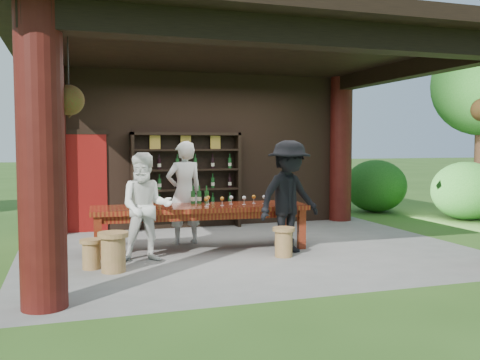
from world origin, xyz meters
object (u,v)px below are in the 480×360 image
object	(u,v)px
stool_near_right	(284,241)
guest_woman	(146,207)
wine_shelf	(186,180)
stool_far_left	(91,253)
host	(184,193)
guest_man	(289,197)
tasting_table	(201,212)
stool_near_left	(113,251)
napkin_basket	(145,203)

from	to	relation	value
stool_near_right	guest_woman	xyz separation A→B (m)	(-2.12, 0.35, 0.58)
wine_shelf	stool_far_left	xyz separation A→B (m)	(-2.07, -3.13, -0.79)
host	guest_man	bearing A→B (deg)	130.80
wine_shelf	tasting_table	bearing A→B (deg)	-96.27
stool_near_right	stool_far_left	bearing A→B (deg)	178.44
guest_woman	stool_near_left	bearing A→B (deg)	-125.95
stool_near_left	host	size ratio (longest dim) A/B	0.31
host	napkin_basket	size ratio (longest dim) A/B	7.04
tasting_table	guest_man	bearing A→B (deg)	-27.23
wine_shelf	napkin_basket	world-z (taller)	wine_shelf
host	tasting_table	bearing A→B (deg)	95.99
guest_woman	guest_man	world-z (taller)	guest_man
tasting_table	stool_near_right	bearing A→B (deg)	-40.80
guest_man	stool_far_left	bearing A→B (deg)	165.27
stool_far_left	guest_woman	xyz separation A→B (m)	(0.82, 0.27, 0.60)
wine_shelf	stool_far_left	distance (m)	3.83
host	wine_shelf	bearing A→B (deg)	-111.87
host	guest_woman	size ratio (longest dim) A/B	1.10
tasting_table	guest_woman	xyz separation A→B (m)	(-1.00, -0.61, 0.19)
stool_near_right	host	xyz separation A→B (m)	(-1.27, 1.56, 0.67)
tasting_table	stool_near_right	world-z (taller)	tasting_table
napkin_basket	stool_near_right	bearing A→B (deg)	-26.27
host	guest_woman	bearing A→B (deg)	46.63
guest_woman	stool_far_left	bearing A→B (deg)	-153.42
stool_near_left	guest_man	bearing A→B (deg)	9.54
host	napkin_basket	bearing A→B (deg)	27.22
guest_man	guest_woman	bearing A→B (deg)	159.87
wine_shelf	guest_woman	size ratio (longest dim) A/B	1.39
wine_shelf	host	distance (m)	1.70
tasting_table	stool_near_right	xyz separation A→B (m)	(1.11, -0.96, -0.39)
stool_near_left	guest_woman	world-z (taller)	guest_woman
stool_near_right	guest_woman	bearing A→B (deg)	170.56
host	guest_man	size ratio (longest dim) A/B	0.99
stool_near_left	guest_man	distance (m)	2.96
guest_man	napkin_basket	bearing A→B (deg)	143.70
stool_near_left	stool_near_right	bearing A→B (deg)	4.26
stool_near_right	guest_man	bearing A→B (deg)	53.84
wine_shelf	napkin_basket	xyz separation A→B (m)	(-1.17, -2.20, -0.20)
stool_far_left	guest_woman	size ratio (longest dim) A/B	0.26
wine_shelf	guest_man	world-z (taller)	wine_shelf
stool_near_right	guest_man	xyz separation A→B (m)	(0.21, 0.28, 0.67)
napkin_basket	guest_man	bearing A→B (deg)	-17.88
wine_shelf	host	size ratio (longest dim) A/B	1.25
wine_shelf	guest_woman	distance (m)	3.13
stool_far_left	napkin_basket	size ratio (longest dim) A/B	1.65
tasting_table	guest_man	world-z (taller)	guest_man
tasting_table	stool_near_left	world-z (taller)	tasting_table
stool_near_left	stool_far_left	distance (m)	0.40
stool_near_left	napkin_basket	distance (m)	1.45
wine_shelf	stool_near_left	distance (m)	3.91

